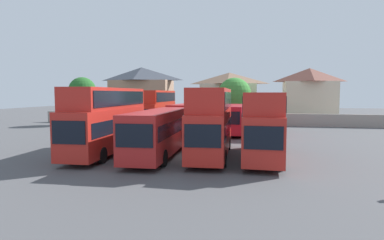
{
  "coord_description": "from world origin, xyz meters",
  "views": [
    {
      "loc": [
        5.06,
        -23.86,
        4.68
      ],
      "look_at": [
        0.0,
        3.0,
        2.47
      ],
      "focal_mm": 30.82,
      "sensor_mm": 36.0,
      "label": 1
    }
  ],
  "objects_px": {
    "bus_7": "(233,117)",
    "tree_left_of_lot": "(234,94)",
    "bus_2": "(160,130)",
    "house_terrace_right": "(309,94)",
    "bus_3": "(212,119)",
    "house_terrace_left": "(142,93)",
    "bus_1": "(107,117)",
    "bus_6": "(189,116)",
    "bus_8": "(262,117)",
    "tree_behind_wall": "(82,91)",
    "bus_4": "(264,122)",
    "bus_5": "(157,109)",
    "house_terrace_centre": "(229,96)"
  },
  "relations": [
    {
      "from": "bus_1",
      "to": "bus_7",
      "type": "height_order",
      "value": "bus_1"
    },
    {
      "from": "bus_6",
      "to": "tree_behind_wall",
      "type": "height_order",
      "value": "tree_behind_wall"
    },
    {
      "from": "bus_2",
      "to": "tree_behind_wall",
      "type": "distance_m",
      "value": 28.74
    },
    {
      "from": "bus_1",
      "to": "bus_5",
      "type": "xyz_separation_m",
      "value": [
        -0.49,
        14.91,
        -0.04
      ]
    },
    {
      "from": "bus_8",
      "to": "tree_behind_wall",
      "type": "relative_size",
      "value": 1.52
    },
    {
      "from": "tree_behind_wall",
      "to": "bus_3",
      "type": "bearing_deg",
      "value": -44.11
    },
    {
      "from": "bus_6",
      "to": "tree_behind_wall",
      "type": "xyz_separation_m",
      "value": [
        -17.77,
        7.27,
        3.09
      ]
    },
    {
      "from": "bus_7",
      "to": "house_terrace_left",
      "type": "xyz_separation_m",
      "value": [
        -17.74,
        18.94,
        2.88
      ]
    },
    {
      "from": "tree_left_of_lot",
      "to": "house_terrace_right",
      "type": "bearing_deg",
      "value": 27.75
    },
    {
      "from": "bus_4",
      "to": "house_terrace_right",
      "type": "height_order",
      "value": "house_terrace_right"
    },
    {
      "from": "bus_8",
      "to": "tree_left_of_lot",
      "type": "height_order",
      "value": "tree_left_of_lot"
    },
    {
      "from": "bus_2",
      "to": "house_terrace_right",
      "type": "relative_size",
      "value": 1.33
    },
    {
      "from": "bus_2",
      "to": "house_terrace_right",
      "type": "xyz_separation_m",
      "value": [
        15.86,
        33.65,
        2.55
      ]
    },
    {
      "from": "bus_6",
      "to": "bus_8",
      "type": "xyz_separation_m",
      "value": [
        8.45,
        0.61,
        0.03
      ]
    },
    {
      "from": "bus_4",
      "to": "bus_5",
      "type": "relative_size",
      "value": 1.02
    },
    {
      "from": "bus_2",
      "to": "bus_6",
      "type": "relative_size",
      "value": 1.03
    },
    {
      "from": "bus_5",
      "to": "bus_8",
      "type": "height_order",
      "value": "bus_5"
    },
    {
      "from": "bus_3",
      "to": "bus_7",
      "type": "bearing_deg",
      "value": 175.57
    },
    {
      "from": "bus_2",
      "to": "bus_3",
      "type": "xyz_separation_m",
      "value": [
        3.85,
        0.32,
        0.87
      ]
    },
    {
      "from": "bus_3",
      "to": "bus_4",
      "type": "distance_m",
      "value": 3.79
    },
    {
      "from": "bus_1",
      "to": "bus_2",
      "type": "bearing_deg",
      "value": 85.89
    },
    {
      "from": "bus_1",
      "to": "house_terrace_left",
      "type": "distance_m",
      "value": 34.78
    },
    {
      "from": "house_terrace_centre",
      "to": "house_terrace_right",
      "type": "distance_m",
      "value": 13.18
    },
    {
      "from": "bus_8",
      "to": "bus_6",
      "type": "bearing_deg",
      "value": -87.56
    },
    {
      "from": "bus_6",
      "to": "house_terrace_right",
      "type": "distance_m",
      "value": 25.31
    },
    {
      "from": "bus_1",
      "to": "house_terrace_right",
      "type": "relative_size",
      "value": 1.3
    },
    {
      "from": "bus_2",
      "to": "bus_6",
      "type": "height_order",
      "value": "bus_6"
    },
    {
      "from": "bus_7",
      "to": "tree_left_of_lot",
      "type": "xyz_separation_m",
      "value": [
        -0.61,
        12.58,
        2.64
      ]
    },
    {
      "from": "tree_left_of_lot",
      "to": "bus_5",
      "type": "bearing_deg",
      "value": -125.27
    },
    {
      "from": "bus_2",
      "to": "bus_7",
      "type": "bearing_deg",
      "value": 161.49
    },
    {
      "from": "bus_3",
      "to": "tree_behind_wall",
      "type": "height_order",
      "value": "tree_behind_wall"
    },
    {
      "from": "bus_7",
      "to": "house_terrace_centre",
      "type": "xyz_separation_m",
      "value": [
        -1.85,
        18.44,
        2.29
      ]
    },
    {
      "from": "bus_8",
      "to": "tree_left_of_lot",
      "type": "relative_size",
      "value": 1.52
    },
    {
      "from": "bus_4",
      "to": "bus_7",
      "type": "bearing_deg",
      "value": -165.93
    },
    {
      "from": "bus_6",
      "to": "house_terrace_centre",
      "type": "relative_size",
      "value": 1.18
    },
    {
      "from": "house_terrace_right",
      "to": "house_terrace_centre",
      "type": "bearing_deg",
      "value": -178.2
    },
    {
      "from": "tree_behind_wall",
      "to": "bus_2",
      "type": "bearing_deg",
      "value": -49.96
    },
    {
      "from": "bus_3",
      "to": "house_terrace_left",
      "type": "relative_size",
      "value": 0.96
    },
    {
      "from": "bus_1",
      "to": "bus_8",
      "type": "height_order",
      "value": "bus_1"
    },
    {
      "from": "bus_4",
      "to": "bus_8",
      "type": "xyz_separation_m",
      "value": [
        0.21,
        14.97,
        -0.66
      ]
    },
    {
      "from": "bus_8",
      "to": "tree_left_of_lot",
      "type": "xyz_separation_m",
      "value": [
        -3.93,
        12.16,
        2.53
      ]
    },
    {
      "from": "bus_2",
      "to": "tree_left_of_lot",
      "type": "distance_m",
      "value": 27.77
    },
    {
      "from": "bus_5",
      "to": "tree_behind_wall",
      "type": "xyz_separation_m",
      "value": [
        -13.61,
        6.79,
        2.24
      ]
    },
    {
      "from": "bus_1",
      "to": "house_terrace_left",
      "type": "xyz_separation_m",
      "value": [
        -8.94,
        33.56,
        1.91
      ]
    },
    {
      "from": "bus_4",
      "to": "bus_2",
      "type": "bearing_deg",
      "value": -86.24
    },
    {
      "from": "bus_1",
      "to": "tree_left_of_lot",
      "type": "xyz_separation_m",
      "value": [
        8.2,
        27.2,
        1.67
      ]
    },
    {
      "from": "house_terrace_centre",
      "to": "bus_8",
      "type": "bearing_deg",
      "value": -74.02
    },
    {
      "from": "bus_4",
      "to": "house_terrace_right",
      "type": "relative_size",
      "value": 1.17
    },
    {
      "from": "house_terrace_left",
      "to": "house_terrace_centre",
      "type": "height_order",
      "value": "house_terrace_left"
    },
    {
      "from": "bus_3",
      "to": "bus_5",
      "type": "relative_size",
      "value": 1.05
    }
  ]
}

